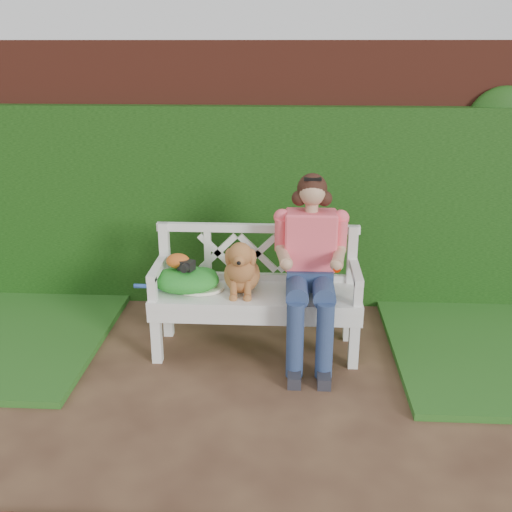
{
  "coord_description": "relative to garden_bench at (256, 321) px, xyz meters",
  "views": [
    {
      "loc": [
        0.31,
        -3.25,
        2.17
      ],
      "look_at": [
        0.08,
        0.74,
        0.75
      ],
      "focal_mm": 42.0,
      "sensor_mm": 36.0,
      "label": 1
    }
  ],
  "objects": [
    {
      "name": "ground",
      "position": [
        -0.08,
        -0.74,
        -0.24
      ],
      "size": [
        60.0,
        60.0,
        0.0
      ],
      "primitive_type": "plane",
      "color": "#3F271C"
    },
    {
      "name": "camera_item",
      "position": [
        -0.5,
        -0.03,
        0.44
      ],
      "size": [
        0.13,
        0.12,
        0.07
      ],
      "primitive_type": "cube",
      "rotation": [
        0.0,
        0.0,
        -0.41
      ],
      "color": "black",
      "rests_on": "green_bag"
    },
    {
      "name": "ivy_hedge",
      "position": [
        -0.08,
        0.94,
        0.61
      ],
      "size": [
        10.0,
        0.18,
        1.7
      ],
      "primitive_type": "cube",
      "color": "#275C1A",
      "rests_on": "ground"
    },
    {
      "name": "tennis_racket",
      "position": [
        -0.45,
        0.01,
        0.26
      ],
      "size": [
        0.72,
        0.35,
        0.03
      ],
      "primitive_type": null,
      "rotation": [
        0.0,
        0.0,
        0.09
      ],
      "color": "white",
      "rests_on": "garden_bench"
    },
    {
      "name": "dog",
      "position": [
        -0.1,
        -0.04,
        0.45
      ],
      "size": [
        0.37,
        0.44,
        0.42
      ],
      "primitive_type": null,
      "rotation": [
        0.0,
        0.0,
        -0.26
      ],
      "color": "olive",
      "rests_on": "garden_bench"
    },
    {
      "name": "brick_wall",
      "position": [
        -0.08,
        1.16,
        0.86
      ],
      "size": [
        10.0,
        0.3,
        2.2
      ],
      "primitive_type": "cube",
      "color": "maroon",
      "rests_on": "ground"
    },
    {
      "name": "garden_bench",
      "position": [
        0.0,
        0.0,
        0.0
      ],
      "size": [
        1.62,
        0.7,
        0.48
      ],
      "primitive_type": null,
      "rotation": [
        0.0,
        0.0,
        0.07
      ],
      "color": "white",
      "rests_on": "ground"
    },
    {
      "name": "baseball_glove",
      "position": [
        -0.56,
        0.01,
        0.46
      ],
      "size": [
        0.2,
        0.17,
        0.11
      ],
      "primitive_type": "ellipsoid",
      "rotation": [
        0.0,
        0.0,
        -0.29
      ],
      "color": "#C75B1D",
      "rests_on": "green_bag"
    },
    {
      "name": "seated_woman",
      "position": [
        0.38,
        -0.02,
        0.4
      ],
      "size": [
        0.72,
        0.84,
        1.28
      ],
      "primitive_type": null,
      "rotation": [
        0.0,
        0.0,
        -0.28
      ],
      "color": "#DE4048",
      "rests_on": "ground"
    },
    {
      "name": "green_bag",
      "position": [
        -0.51,
        -0.0,
        0.32
      ],
      "size": [
        0.58,
        0.5,
        0.17
      ],
      "primitive_type": null,
      "rotation": [
        0.0,
        0.0,
        -0.31
      ],
      "color": "#1C6D22",
      "rests_on": "garden_bench"
    }
  ]
}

